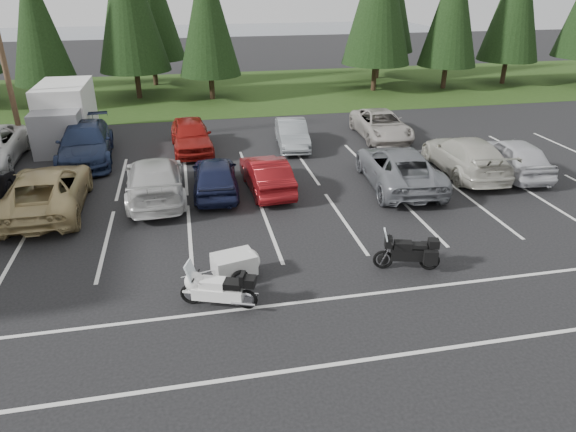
{
  "coord_description": "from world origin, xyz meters",
  "views": [
    {
      "loc": [
        -2.03,
        -14.58,
        7.96
      ],
      "look_at": [
        0.85,
        -0.5,
        1.14
      ],
      "focal_mm": 32.0,
      "sensor_mm": 36.0,
      "label": 1
    }
  ],
  "objects_px": {
    "car_far_4": "(381,125)",
    "utility_pole": "(1,52)",
    "car_near_8": "(512,156)",
    "car_far_2": "(191,135)",
    "box_truck": "(63,117)",
    "car_near_4": "(215,175)",
    "car_near_2": "(46,190)",
    "car_far_1": "(85,143)",
    "car_near_6": "(399,167)",
    "car_near_7": "(465,155)",
    "cargo_trailer": "(234,266)",
    "adventure_motorcycle": "(407,250)",
    "car_near_5": "(266,174)",
    "touring_motorcycle": "(218,286)",
    "car_far_3": "(292,134)",
    "car_near_3": "(155,179)"
  },
  "relations": [
    {
      "from": "car_far_4",
      "to": "touring_motorcycle",
      "type": "bearing_deg",
      "value": -122.88
    },
    {
      "from": "car_far_1",
      "to": "utility_pole",
      "type": "bearing_deg",
      "value": 141.71
    },
    {
      "from": "car_near_4",
      "to": "adventure_motorcycle",
      "type": "relative_size",
      "value": 2.0
    },
    {
      "from": "car_near_5",
      "to": "adventure_motorcycle",
      "type": "xyz_separation_m",
      "value": [
        3.04,
        -6.87,
        -0.03
      ]
    },
    {
      "from": "car_far_4",
      "to": "car_far_2",
      "type": "bearing_deg",
      "value": -176.35
    },
    {
      "from": "car_near_6",
      "to": "car_far_4",
      "type": "relative_size",
      "value": 1.13
    },
    {
      "from": "touring_motorcycle",
      "to": "adventure_motorcycle",
      "type": "height_order",
      "value": "adventure_motorcycle"
    },
    {
      "from": "car_far_4",
      "to": "adventure_motorcycle",
      "type": "relative_size",
      "value": 2.33
    },
    {
      "from": "car_near_2",
      "to": "car_near_8",
      "type": "xyz_separation_m",
      "value": [
        18.94,
        0.07,
        -0.01
      ]
    },
    {
      "from": "car_near_7",
      "to": "car_far_2",
      "type": "height_order",
      "value": "car_near_7"
    },
    {
      "from": "car_near_5",
      "to": "car_far_1",
      "type": "distance_m",
      "value": 9.3
    },
    {
      "from": "box_truck",
      "to": "car_near_4",
      "type": "height_order",
      "value": "box_truck"
    },
    {
      "from": "car_near_3",
      "to": "car_far_4",
      "type": "distance_m",
      "value": 12.92
    },
    {
      "from": "car_near_6",
      "to": "car_far_4",
      "type": "xyz_separation_m",
      "value": [
        1.76,
        6.57,
        -0.09
      ]
    },
    {
      "from": "utility_pole",
      "to": "car_near_5",
      "type": "distance_m",
      "value": 13.93
    },
    {
      "from": "car_near_7",
      "to": "car_near_2",
      "type": "bearing_deg",
      "value": 5.86
    },
    {
      "from": "car_near_6",
      "to": "cargo_trailer",
      "type": "height_order",
      "value": "car_near_6"
    },
    {
      "from": "box_truck",
      "to": "car_near_6",
      "type": "xyz_separation_m",
      "value": [
        14.36,
        -8.63,
        -0.66
      ]
    },
    {
      "from": "touring_motorcycle",
      "to": "cargo_trailer",
      "type": "height_order",
      "value": "touring_motorcycle"
    },
    {
      "from": "car_near_2",
      "to": "cargo_trailer",
      "type": "distance_m",
      "value": 8.67
    },
    {
      "from": "car_near_8",
      "to": "car_far_4",
      "type": "distance_m",
      "value": 7.22
    },
    {
      "from": "car_near_7",
      "to": "touring_motorcycle",
      "type": "height_order",
      "value": "car_near_7"
    },
    {
      "from": "cargo_trailer",
      "to": "adventure_motorcycle",
      "type": "height_order",
      "value": "adventure_motorcycle"
    },
    {
      "from": "car_far_2",
      "to": "car_near_3",
      "type": "bearing_deg",
      "value": -108.31
    },
    {
      "from": "utility_pole",
      "to": "touring_motorcycle",
      "type": "bearing_deg",
      "value": -61.01
    },
    {
      "from": "car_near_2",
      "to": "car_far_2",
      "type": "xyz_separation_m",
      "value": [
        5.41,
        6.12,
        -0.01
      ]
    },
    {
      "from": "car_near_5",
      "to": "touring_motorcycle",
      "type": "bearing_deg",
      "value": 67.98
    },
    {
      "from": "utility_pole",
      "to": "car_near_4",
      "type": "relative_size",
      "value": 2.09
    },
    {
      "from": "car_far_1",
      "to": "cargo_trailer",
      "type": "bearing_deg",
      "value": -68.51
    },
    {
      "from": "box_truck",
      "to": "car_far_4",
      "type": "height_order",
      "value": "box_truck"
    },
    {
      "from": "car_near_8",
      "to": "car_near_4",
      "type": "bearing_deg",
      "value": 3.67
    },
    {
      "from": "car_near_4",
      "to": "car_far_2",
      "type": "bearing_deg",
      "value": -79.9
    },
    {
      "from": "car_near_4",
      "to": "car_far_3",
      "type": "height_order",
      "value": "car_near_4"
    },
    {
      "from": "car_near_5",
      "to": "car_near_6",
      "type": "bearing_deg",
      "value": 170.6
    },
    {
      "from": "car_far_1",
      "to": "car_far_2",
      "type": "relative_size",
      "value": 1.25
    },
    {
      "from": "car_near_2",
      "to": "touring_motorcycle",
      "type": "relative_size",
      "value": 2.5
    },
    {
      "from": "car_near_2",
      "to": "car_near_8",
      "type": "distance_m",
      "value": 18.94
    },
    {
      "from": "car_near_4",
      "to": "car_near_3",
      "type": "bearing_deg",
      "value": 3.95
    },
    {
      "from": "car_near_2",
      "to": "car_far_1",
      "type": "relative_size",
      "value": 1.0
    },
    {
      "from": "car_near_3",
      "to": "car_near_5",
      "type": "bearing_deg",
      "value": 175.8
    },
    {
      "from": "car_near_2",
      "to": "car_near_5",
      "type": "distance_m",
      "value": 8.19
    },
    {
      "from": "car_near_2",
      "to": "car_near_8",
      "type": "bearing_deg",
      "value": 178.84
    },
    {
      "from": "car_far_2",
      "to": "cargo_trailer",
      "type": "relative_size",
      "value": 2.71
    },
    {
      "from": "utility_pole",
      "to": "car_far_3",
      "type": "relative_size",
      "value": 2.23
    },
    {
      "from": "car_near_6",
      "to": "adventure_motorcycle",
      "type": "relative_size",
      "value": 2.62
    },
    {
      "from": "car_far_4",
      "to": "touring_motorcycle",
      "type": "xyz_separation_m",
      "value": [
        -9.69,
        -13.66,
        -0.06
      ]
    },
    {
      "from": "car_near_5",
      "to": "car_near_6",
      "type": "relative_size",
      "value": 0.74
    },
    {
      "from": "utility_pole",
      "to": "car_near_3",
      "type": "relative_size",
      "value": 1.67
    },
    {
      "from": "car_near_8",
      "to": "car_far_4",
      "type": "relative_size",
      "value": 0.92
    },
    {
      "from": "car_far_4",
      "to": "utility_pole",
      "type": "bearing_deg",
      "value": 177.53
    }
  ]
}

